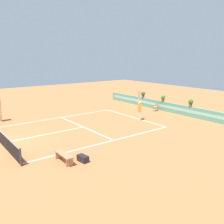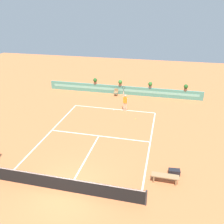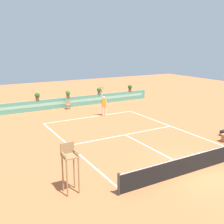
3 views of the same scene
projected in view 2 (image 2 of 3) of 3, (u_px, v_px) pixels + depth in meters
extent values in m
plane|color=#C66B3D|center=(97.00, 138.00, 18.82)|extent=(60.00, 60.00, 0.00)
cube|color=white|center=(114.00, 109.00, 24.04)|extent=(8.22, 0.10, 0.01)
cube|color=white|center=(99.00, 136.00, 19.17)|extent=(8.22, 0.10, 0.01)
cube|color=white|center=(86.00, 159.00, 16.34)|extent=(0.10, 6.40, 0.01)
cube|color=white|center=(49.00, 133.00, 19.63)|extent=(0.10, 11.89, 0.01)
cube|color=white|center=(150.00, 145.00, 17.91)|extent=(0.10, 11.89, 0.01)
cube|color=white|center=(114.00, 109.00, 23.95)|extent=(0.10, 0.20, 0.01)
cylinder|color=#333333|center=(146.00, 198.00, 12.38)|extent=(0.10, 0.10, 1.00)
cube|color=black|center=(67.00, 185.00, 13.31)|extent=(8.82, 0.02, 0.95)
cube|color=white|center=(66.00, 179.00, 13.12)|extent=(8.82, 0.03, 0.06)
cube|color=#4C8E7A|center=(123.00, 90.00, 27.82)|extent=(18.00, 0.20, 1.00)
cube|color=#7ABCA8|center=(122.00, 90.00, 27.70)|extent=(17.10, 0.01, 0.28)
cylinder|color=#99754C|center=(114.00, 95.00, 27.23)|extent=(0.05, 0.05, 0.45)
cylinder|color=#99754C|center=(117.00, 95.00, 27.16)|extent=(0.05, 0.05, 0.45)
cylinder|color=#99754C|center=(115.00, 94.00, 27.54)|extent=(0.05, 0.05, 0.45)
cylinder|color=#99754C|center=(118.00, 94.00, 27.47)|extent=(0.05, 0.05, 0.45)
cube|color=#99754C|center=(116.00, 92.00, 27.25)|extent=(0.44, 0.44, 0.04)
cube|color=#99754C|center=(116.00, 90.00, 27.34)|extent=(0.44, 0.04, 0.36)
cube|color=#99754C|center=(154.00, 178.00, 14.24)|extent=(0.08, 0.40, 0.45)
cube|color=#99754C|center=(176.00, 181.00, 13.97)|extent=(0.08, 0.40, 0.45)
cube|color=#99754C|center=(165.00, 176.00, 14.00)|extent=(1.60, 0.44, 0.06)
cube|color=black|center=(174.00, 172.00, 14.78)|extent=(0.73, 0.43, 0.36)
cylinder|color=beige|center=(126.00, 107.00, 23.35)|extent=(0.14, 0.14, 0.90)
cylinder|color=beige|center=(124.00, 107.00, 23.42)|extent=(0.14, 0.14, 0.90)
cube|color=orange|center=(125.00, 100.00, 23.08)|extent=(0.39, 0.28, 0.60)
sphere|color=beige|center=(125.00, 96.00, 22.90)|extent=(0.22, 0.22, 0.22)
cylinder|color=beige|center=(123.00, 94.00, 22.92)|extent=(0.09, 0.09, 0.55)
cylinder|color=black|center=(124.00, 90.00, 22.75)|extent=(0.04, 0.04, 0.24)
torus|color=#262626|center=(124.00, 88.00, 22.64)|extent=(0.31, 0.09, 0.31)
cylinder|color=beige|center=(127.00, 101.00, 23.02)|extent=(0.09, 0.09, 0.50)
sphere|color=#CCE033|center=(82.00, 109.00, 24.05)|extent=(0.07, 0.07, 0.07)
sphere|color=#CCE033|center=(136.00, 119.00, 21.96)|extent=(0.07, 0.07, 0.07)
cylinder|color=#514C47|center=(150.00, 87.00, 26.90)|extent=(0.32, 0.32, 0.28)
sphere|color=#2D6B28|center=(150.00, 84.00, 26.75)|extent=(0.48, 0.48, 0.48)
cylinder|color=brown|center=(95.00, 83.00, 28.24)|extent=(0.32, 0.32, 0.28)
sphere|color=#235B23|center=(95.00, 80.00, 28.10)|extent=(0.48, 0.48, 0.48)
cylinder|color=brown|center=(120.00, 85.00, 27.61)|extent=(0.32, 0.32, 0.28)
sphere|color=#387F33|center=(120.00, 82.00, 27.47)|extent=(0.48, 0.48, 0.48)
cylinder|color=brown|center=(186.00, 89.00, 26.09)|extent=(0.32, 0.32, 0.28)
sphere|color=#235B23|center=(186.00, 86.00, 25.95)|extent=(0.48, 0.48, 0.48)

